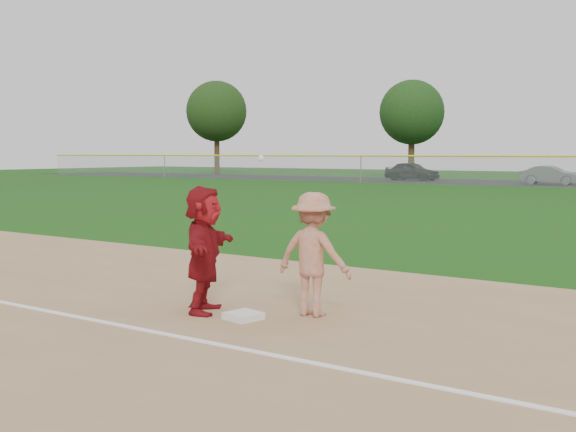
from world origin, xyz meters
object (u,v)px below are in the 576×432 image
Objects in this scene: first_base at (243,316)px; car_mid at (551,175)px; car_left at (412,171)px; base_runner at (204,249)px.

first_base is 45.08m from car_mid.
car_left is 11.31m from car_mid.
car_mid reaches higher than first_base.
first_base is 0.09× the size of car_left.
car_left is (-18.87, 45.93, 0.69)m from first_base.
base_runner is at bearing -173.71° from car_mid.
base_runner is 0.44× the size of car_mid.
car_left reaches higher than first_base.
car_mid is at bearing -94.07° from car_left.
car_left is at bearing 79.68° from car_mid.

